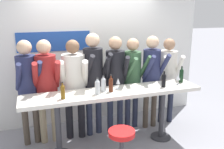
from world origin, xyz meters
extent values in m
plane|color=gray|center=(0.00, 0.00, 0.00)|extent=(40.00, 40.00, 0.00)
cube|color=silver|center=(0.00, 1.22, 1.21)|extent=(4.49, 0.10, 2.43)
cube|color=#1E479E|center=(-0.77, 1.16, 1.65)|extent=(1.34, 0.02, 0.36)
cube|color=silver|center=(0.00, 0.00, 0.95)|extent=(2.89, 0.54, 0.06)
cylinder|color=#333338|center=(-0.90, 0.00, 0.48)|extent=(0.09, 0.09, 0.92)
cylinder|color=#333338|center=(0.90, 0.00, 0.48)|extent=(0.09, 0.09, 0.92)
cylinder|color=#333338|center=(0.90, 0.00, 0.01)|extent=(0.36, 0.36, 0.02)
cylinder|color=red|center=(-0.11, -0.66, 0.59)|extent=(0.37, 0.37, 0.07)
cylinder|color=#473D33|center=(-1.38, 0.51, 0.43)|extent=(0.10, 0.10, 0.85)
cylinder|color=#473D33|center=(-1.21, 0.54, 0.43)|extent=(0.10, 0.10, 0.85)
cylinder|color=#23284C|center=(-1.29, 0.53, 1.19)|extent=(0.37, 0.37, 0.68)
sphere|color=#D6AD89|center=(-1.29, 0.53, 1.66)|extent=(0.23, 0.23, 0.23)
cylinder|color=#23284C|center=(-1.41, 0.34, 1.24)|extent=(0.15, 0.40, 0.51)
cylinder|color=#23284C|center=(-1.12, 0.39, 1.24)|extent=(0.15, 0.40, 0.51)
cylinder|color=gray|center=(-1.10, 0.50, 0.43)|extent=(0.11, 0.11, 0.85)
cylinder|color=gray|center=(-0.90, 0.50, 0.43)|extent=(0.11, 0.11, 0.85)
cylinder|color=maroon|center=(-1.00, 0.50, 1.19)|extent=(0.36, 0.36, 0.67)
sphere|color=#D6AD89|center=(-1.00, 0.50, 1.66)|extent=(0.23, 0.23, 0.23)
cylinder|color=maroon|center=(-1.17, 0.33, 1.24)|extent=(0.09, 0.40, 0.52)
cylinder|color=maroon|center=(-0.83, 0.33, 1.24)|extent=(0.09, 0.40, 0.52)
cylinder|color=black|center=(-0.65, 0.51, 0.42)|extent=(0.12, 0.12, 0.84)
cylinder|color=black|center=(-0.44, 0.48, 0.42)|extent=(0.12, 0.12, 0.84)
cylinder|color=beige|center=(-0.54, 0.50, 1.18)|extent=(0.45, 0.45, 0.67)
sphere|color=brown|center=(-0.54, 0.50, 1.64)|extent=(0.23, 0.23, 0.23)
cylinder|color=beige|center=(-0.75, 0.37, 1.23)|extent=(0.16, 0.41, 0.52)
cylinder|color=beige|center=(-0.39, 0.31, 1.23)|extent=(0.16, 0.41, 0.52)
cylinder|color=#23283D|center=(-0.29, 0.50, 0.44)|extent=(0.11, 0.11, 0.89)
cylinder|color=#23283D|center=(-0.11, 0.54, 0.44)|extent=(0.11, 0.11, 0.89)
cylinder|color=black|center=(-0.20, 0.52, 1.24)|extent=(0.39, 0.39, 0.70)
sphere|color=#D6AD89|center=(-0.20, 0.52, 1.73)|extent=(0.24, 0.24, 0.24)
cylinder|color=black|center=(-0.33, 0.32, 1.29)|extent=(0.15, 0.42, 0.54)
cylinder|color=black|center=(-0.01, 0.38, 1.29)|extent=(0.15, 0.42, 0.54)
cylinder|color=#23283D|center=(0.11, 0.52, 0.43)|extent=(0.11, 0.11, 0.85)
cylinder|color=#23283D|center=(0.29, 0.49, 0.43)|extent=(0.11, 0.11, 0.85)
cylinder|color=black|center=(0.20, 0.51, 1.19)|extent=(0.39, 0.39, 0.68)
sphere|color=tan|center=(0.20, 0.51, 1.66)|extent=(0.23, 0.23, 0.23)
cylinder|color=black|center=(0.01, 0.37, 1.24)|extent=(0.15, 0.40, 0.52)
cylinder|color=black|center=(0.33, 0.31, 1.24)|extent=(0.15, 0.40, 0.52)
cylinder|color=#23283D|center=(0.46, 0.51, 0.42)|extent=(0.10, 0.10, 0.83)
cylinder|color=#23283D|center=(0.63, 0.55, 0.42)|extent=(0.10, 0.10, 0.83)
cylinder|color=#335638|center=(0.54, 0.53, 1.16)|extent=(0.37, 0.37, 0.66)
sphere|color=tan|center=(0.54, 0.53, 1.62)|extent=(0.23, 0.23, 0.23)
cylinder|color=#335638|center=(0.43, 0.34, 1.21)|extent=(0.15, 0.39, 0.50)
cylinder|color=#335638|center=(0.72, 0.40, 1.21)|extent=(0.15, 0.39, 0.50)
cylinder|color=#473D33|center=(0.81, 0.45, 0.43)|extent=(0.10, 0.10, 0.85)
cylinder|color=#473D33|center=(0.98, 0.46, 0.43)|extent=(0.10, 0.10, 0.85)
cylinder|color=#23284C|center=(0.89, 0.46, 1.19)|extent=(0.33, 0.33, 0.67)
sphere|color=#D6AD89|center=(0.89, 0.46, 1.66)|extent=(0.23, 0.23, 0.23)
cylinder|color=#23284C|center=(0.75, 0.29, 1.24)|extent=(0.09, 0.39, 0.51)
cylinder|color=#23284C|center=(1.05, 0.30, 1.24)|extent=(0.09, 0.39, 0.51)
cylinder|color=#23283D|center=(1.21, 0.57, 0.41)|extent=(0.11, 0.11, 0.82)
cylinder|color=#23283D|center=(1.39, 0.53, 0.41)|extent=(0.11, 0.11, 0.82)
cylinder|color=beige|center=(1.30, 0.55, 1.14)|extent=(0.40, 0.40, 0.65)
sphere|color=#9E7556|center=(1.30, 0.55, 1.59)|extent=(0.22, 0.22, 0.22)
cylinder|color=beige|center=(1.11, 0.43, 1.19)|extent=(0.15, 0.39, 0.50)
cylinder|color=beige|center=(1.42, 0.36, 1.19)|extent=(0.15, 0.39, 0.50)
cylinder|color=brown|center=(-0.81, -0.10, 1.07)|extent=(0.06, 0.06, 0.18)
sphere|color=brown|center=(-0.81, -0.10, 1.16)|extent=(0.06, 0.06, 0.06)
cylinder|color=brown|center=(-0.81, -0.10, 1.19)|extent=(0.02, 0.02, 0.06)
cylinder|color=black|center=(-0.81, -0.10, 1.23)|extent=(0.03, 0.03, 0.01)
cylinder|color=#B7BCC1|center=(-0.28, -0.07, 1.07)|extent=(0.08, 0.08, 0.18)
sphere|color=#B7BCC1|center=(-0.28, -0.07, 1.16)|extent=(0.08, 0.08, 0.08)
cylinder|color=#B7BCC1|center=(-0.28, -0.07, 1.20)|extent=(0.03, 0.03, 0.07)
cylinder|color=black|center=(-0.28, -0.07, 1.24)|extent=(0.03, 0.03, 0.01)
cylinder|color=#4C1E0F|center=(-0.05, -0.03, 1.08)|extent=(0.07, 0.07, 0.20)
sphere|color=#4C1E0F|center=(-0.05, -0.03, 1.17)|extent=(0.07, 0.07, 0.07)
cylinder|color=#4C1E0F|center=(-0.05, -0.03, 1.21)|extent=(0.03, 0.03, 0.07)
cylinder|color=black|center=(-0.05, -0.03, 1.25)|extent=(0.03, 0.03, 0.01)
cylinder|color=#B7BCC1|center=(-0.16, 0.04, 1.07)|extent=(0.08, 0.08, 0.18)
sphere|color=#B7BCC1|center=(-0.16, 0.04, 1.16)|extent=(0.08, 0.08, 0.08)
cylinder|color=#B7BCC1|center=(-0.16, 0.04, 1.19)|extent=(0.03, 0.03, 0.06)
cylinder|color=black|center=(-0.16, 0.04, 1.23)|extent=(0.03, 0.03, 0.01)
cylinder|color=black|center=(1.29, 0.07, 1.08)|extent=(0.07, 0.07, 0.21)
sphere|color=black|center=(1.29, 0.07, 1.18)|extent=(0.07, 0.07, 0.07)
cylinder|color=black|center=(1.29, 0.07, 1.22)|extent=(0.03, 0.03, 0.07)
cylinder|color=black|center=(1.29, 0.07, 1.26)|extent=(0.03, 0.03, 0.02)
cylinder|color=black|center=(0.86, -0.07, 1.07)|extent=(0.07, 0.07, 0.19)
sphere|color=black|center=(0.86, -0.07, 1.17)|extent=(0.07, 0.07, 0.07)
cylinder|color=black|center=(0.86, -0.07, 1.20)|extent=(0.03, 0.03, 0.07)
cylinder|color=black|center=(0.86, -0.07, 1.24)|extent=(0.03, 0.03, 0.01)
cylinder|color=silver|center=(1.16, -0.03, 0.98)|extent=(0.06, 0.06, 0.01)
cylinder|color=silver|center=(1.16, -0.03, 1.03)|extent=(0.01, 0.01, 0.08)
cone|color=silver|center=(1.16, -0.03, 1.11)|extent=(0.07, 0.07, 0.09)
cylinder|color=silver|center=(0.10, 0.08, 0.98)|extent=(0.06, 0.06, 0.01)
cylinder|color=silver|center=(0.10, 0.08, 1.03)|extent=(0.01, 0.01, 0.08)
cone|color=silver|center=(0.10, 0.08, 1.11)|extent=(0.07, 0.07, 0.09)
camera|label=1|loc=(-1.21, -3.56, 2.27)|focal=40.00mm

